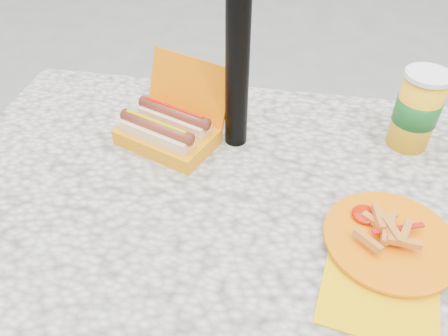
# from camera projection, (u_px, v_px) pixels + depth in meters

# --- Properties ---
(picnic_table) EXTENTS (1.20, 0.80, 0.75)m
(picnic_table) POSITION_uv_depth(u_px,v_px,m) (224.00, 222.00, 0.96)
(picnic_table) COLOR beige
(picnic_table) RESTS_ON ground
(hotdog_box) EXTENTS (0.26, 0.25, 0.17)m
(hotdog_box) POSITION_uv_depth(u_px,v_px,m) (169.00, 128.00, 0.98)
(hotdog_box) COLOR orange
(hotdog_box) RESTS_ON picnic_table
(fries_plate) EXTENTS (0.25, 0.33, 0.05)m
(fries_plate) POSITION_uv_depth(u_px,v_px,m) (388.00, 242.00, 0.77)
(fries_plate) COLOR #EAB700
(fries_plate) RESTS_ON picnic_table
(soda_cup) EXTENTS (0.10, 0.10, 0.18)m
(soda_cup) POSITION_uv_depth(u_px,v_px,m) (417.00, 110.00, 0.94)
(soda_cup) COLOR #FFB311
(soda_cup) RESTS_ON picnic_table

